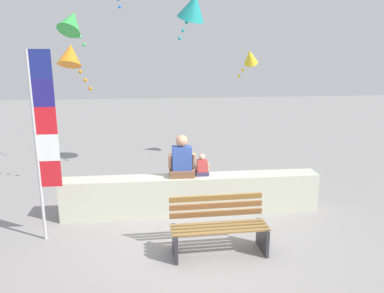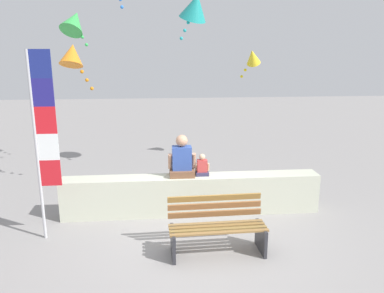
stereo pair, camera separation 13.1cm
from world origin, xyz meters
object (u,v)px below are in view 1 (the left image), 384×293
object	(u,v)px
park_bench	(219,227)
kite_teal	(193,7)
person_child	(202,167)
kite_green	(71,22)
flag_banner	(42,133)
person_adult	(182,160)
kite_orange	(70,55)
kite_yellow	(250,57)

from	to	relation	value
park_bench	kite_teal	bearing A→B (deg)	89.74
person_child	kite_green	world-z (taller)	kite_green
person_child	flag_banner	distance (m)	3.01
person_adult	kite_orange	bearing A→B (deg)	146.50
kite_green	flag_banner	bearing A→B (deg)	-88.74
person_child	flag_banner	xyz separation A→B (m)	(-2.73, -0.85, 0.94)
person_child	kite_teal	size ratio (longest dim) A/B	0.38
kite_teal	kite_orange	bearing A→B (deg)	-163.91
kite_orange	kite_green	xyz separation A→B (m)	(-0.15, 1.23, 0.76)
kite_teal	park_bench	bearing A→B (deg)	-90.26
kite_yellow	kite_green	distance (m)	4.70
person_child	kite_orange	distance (m)	3.72
kite_orange	kite_green	world-z (taller)	kite_green
kite_orange	kite_green	size ratio (longest dim) A/B	1.10
person_adult	person_child	bearing A→B (deg)	0.07
person_child	flag_banner	bearing A→B (deg)	-162.69
person_adult	kite_yellow	xyz separation A→B (m)	(2.17, 3.36, 1.89)
park_bench	kite_green	distance (m)	6.20
kite_orange	kite_teal	xyz separation A→B (m)	(2.74, 0.79, 1.08)
kite_teal	kite_green	distance (m)	2.94
flag_banner	kite_yellow	distance (m)	6.27
kite_green	person_child	bearing A→B (deg)	-44.07
park_bench	flag_banner	distance (m)	3.24
kite_yellow	person_child	bearing A→B (deg)	-117.76
kite_teal	kite_yellow	size ratio (longest dim) A/B	1.34
kite_orange	kite_teal	size ratio (longest dim) A/B	0.93
park_bench	kite_green	world-z (taller)	kite_green
kite_orange	flag_banner	bearing A→B (deg)	-91.85
person_child	kite_teal	xyz separation A→B (m)	(0.08, 2.28, 3.21)
person_adult	kite_green	bearing A→B (deg)	131.55
person_child	kite_teal	bearing A→B (deg)	88.04
kite_orange	kite_green	distance (m)	1.45
flag_banner	kite_teal	xyz separation A→B (m)	(2.81, 3.13, 2.28)
person_adult	kite_orange	size ratio (longest dim) A/B	0.77
park_bench	kite_teal	distance (m)	5.37
person_adult	person_child	distance (m)	0.43
flag_banner	person_child	bearing A→B (deg)	17.31
person_child	kite_yellow	bearing A→B (deg)	62.24
flag_banner	kite_yellow	size ratio (longest dim) A/B	3.74
park_bench	flag_banner	world-z (taller)	flag_banner
park_bench	kite_green	xyz separation A→B (m)	(-2.87, 4.29, 3.43)
park_bench	kite_yellow	size ratio (longest dim) A/B	1.83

